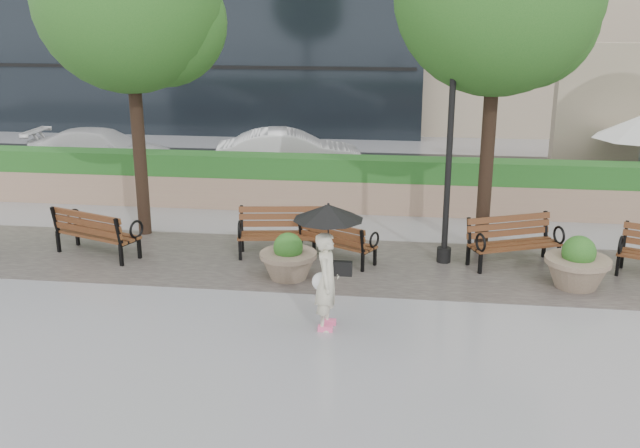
# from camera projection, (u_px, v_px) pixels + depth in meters

# --- Properties ---
(ground) EXTENTS (100.00, 100.00, 0.00)m
(ground) POSITION_uv_depth(u_px,v_px,m) (362.00, 332.00, 11.18)
(ground) COLOR gray
(ground) RESTS_ON ground
(cobble_strip) EXTENTS (28.00, 3.20, 0.01)m
(cobble_strip) POSITION_uv_depth(u_px,v_px,m) (373.00, 266.00, 14.02)
(cobble_strip) COLOR #383330
(cobble_strip) RESTS_ON ground
(hedge_wall) EXTENTS (24.00, 0.80, 1.35)m
(hedge_wall) POSITION_uv_depth(u_px,v_px,m) (383.00, 185.00, 17.63)
(hedge_wall) COLOR #91765E
(hedge_wall) RESTS_ON ground
(asphalt_street) EXTENTS (40.00, 7.00, 0.00)m
(asphalt_street) POSITION_uv_depth(u_px,v_px,m) (388.00, 175.00, 21.62)
(asphalt_street) COLOR black
(asphalt_street) RESTS_ON ground
(bench_0) EXTENTS (1.96, 1.34, 0.98)m
(bench_0) POSITION_uv_depth(u_px,v_px,m) (98.00, 242.00, 14.53)
(bench_0) COLOR #583519
(bench_0) RESTS_ON ground
(bench_1) EXTENTS (1.91, 0.99, 0.98)m
(bench_1) POSITION_uv_depth(u_px,v_px,m) (284.00, 242.00, 14.52)
(bench_1) COLOR #583519
(bench_1) RESTS_ON ground
(bench_2) EXTENTS (1.67, 1.31, 0.85)m
(bench_2) POSITION_uv_depth(u_px,v_px,m) (337.00, 249.00, 14.22)
(bench_2) COLOR #583519
(bench_2) RESTS_ON ground
(bench_3) EXTENTS (1.91, 1.36, 0.96)m
(bench_3) POSITION_uv_depth(u_px,v_px,m) (513.00, 252.00, 13.98)
(bench_3) COLOR #583519
(bench_3) RESTS_ON ground
(planter_left) EXTENTS (1.06, 1.06, 0.89)m
(planter_left) POSITION_uv_depth(u_px,v_px,m) (288.00, 261.00, 13.28)
(planter_left) COLOR #7F6B56
(planter_left) RESTS_ON ground
(planter_right) EXTENTS (1.16, 1.16, 0.98)m
(planter_right) POSITION_uv_depth(u_px,v_px,m) (577.00, 267.00, 12.85)
(planter_right) COLOR #7F6B56
(planter_right) RESTS_ON ground
(lamppost) EXTENTS (0.28, 0.28, 3.93)m
(lamppost) POSITION_uv_depth(u_px,v_px,m) (448.00, 178.00, 13.74)
(lamppost) COLOR black
(lamppost) RESTS_ON ground
(tree_0) EXTENTS (3.88, 3.85, 6.98)m
(tree_0) POSITION_uv_depth(u_px,v_px,m) (137.00, 5.00, 14.68)
(tree_0) COLOR black
(tree_0) RESTS_ON ground
(car_left) EXTENTS (4.58, 1.99, 1.31)m
(car_left) POSITION_uv_depth(u_px,v_px,m) (103.00, 150.00, 22.03)
(car_left) COLOR silver
(car_left) RESTS_ON ground
(car_right) EXTENTS (4.54, 2.32, 1.43)m
(car_right) POSITION_uv_depth(u_px,v_px,m) (290.00, 154.00, 21.17)
(car_right) COLOR silver
(car_right) RESTS_ON ground
(pedestrian) EXTENTS (1.09, 1.09, 2.01)m
(pedestrian) POSITION_uv_depth(u_px,v_px,m) (328.00, 254.00, 10.99)
(pedestrian) COLOR beige
(pedestrian) RESTS_ON ground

